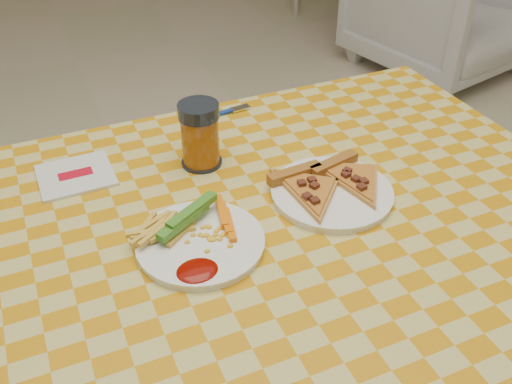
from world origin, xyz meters
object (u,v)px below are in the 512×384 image
plate_right (332,194)px  drink_glass (200,135)px  table (251,255)px  plate_left (200,244)px

plate_right → drink_glass: size_ratio=1.68×
table → plate_left: size_ratio=6.14×
plate_left → drink_glass: size_ratio=1.59×
plate_left → table: bearing=12.6°
plate_left → plate_right: size_ratio=0.95×
plate_left → drink_glass: drink_glass is taller
table → drink_glass: (-0.01, 0.21, 0.14)m
plate_left → drink_glass: 0.26m
table → drink_glass: 0.25m
plate_left → plate_right: 0.27m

